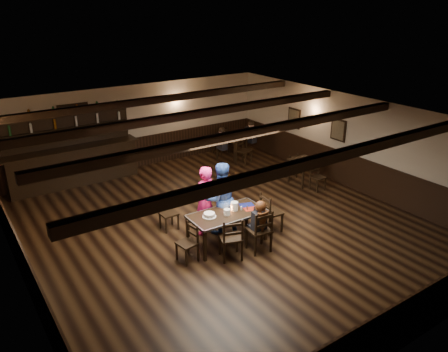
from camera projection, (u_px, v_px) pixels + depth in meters
ground at (222, 225)px, 10.71m from camera, size 10.00×10.00×0.00m
room_shell at (221, 158)px, 10.09m from camera, size 9.02×10.02×2.71m
dining_table at (227, 216)px, 9.71m from camera, size 1.75×0.89×0.75m
chair_near_left at (232, 236)px, 9.09m from camera, size 0.57×0.56×0.98m
chair_near_right at (261, 228)px, 9.38m from camera, size 0.51×0.49×1.00m
chair_end_left at (190, 239)px, 9.14m from camera, size 0.42×0.44×0.83m
chair_end_right at (268, 210)px, 10.24m from camera, size 0.46×0.48×0.97m
chair_far_pushed at (167, 210)px, 10.44m from camera, size 0.39×0.37×0.82m
woman_pink at (204, 201)px, 10.08m from camera, size 0.70×0.56×1.68m
man_blue at (220, 198)px, 10.12m from camera, size 0.97×0.82×1.75m
seated_person at (260, 218)px, 9.35m from camera, size 0.31×0.47×0.77m
cake at (209, 215)px, 9.49m from camera, size 0.30×0.30×0.10m
plate_stack_a at (227, 212)px, 9.57m from camera, size 0.15×0.15×0.14m
plate_stack_b at (234, 206)px, 9.78m from camera, size 0.17×0.17×0.20m
tea_light at (229, 210)px, 9.77m from camera, size 0.05×0.05×0.06m
salt_shaker at (241, 208)px, 9.80m from camera, size 0.04×0.04×0.09m
pepper_shaker at (247, 208)px, 9.83m from camera, size 0.04×0.04×0.09m
drink_glass at (233, 206)px, 9.88m from camera, size 0.08×0.08×0.12m
menu_red at (251, 209)px, 9.87m from camera, size 0.34×0.28×0.00m
menu_blue at (246, 205)px, 10.06m from camera, size 0.38×0.32×0.00m
bar_counter at (73, 160)px, 12.94m from camera, size 3.92×0.70×2.20m
back_table_a at (304, 163)px, 12.95m from camera, size 0.75×0.75×0.75m
back_table_b at (232, 140)px, 15.06m from camera, size 1.14×1.14×0.75m
bg_patron_left at (222, 138)px, 14.59m from camera, size 0.25×0.38×0.76m
bg_patron_right at (251, 132)px, 15.32m from camera, size 0.28×0.41×0.78m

